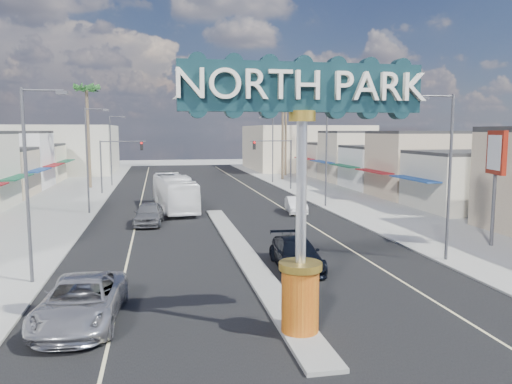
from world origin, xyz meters
name	(u,v)px	position (x,y,z in m)	size (l,w,h in m)	color
ground	(213,210)	(0.00, 30.00, 0.00)	(160.00, 160.00, 0.00)	gray
road	(213,210)	(0.00, 30.00, 0.01)	(20.00, 120.00, 0.01)	black
median_island	(242,252)	(0.00, 14.00, 0.08)	(1.30, 30.00, 0.16)	gray
sidewalk_left	(47,215)	(-14.00, 30.00, 0.06)	(8.00, 120.00, 0.12)	gray
sidewalk_right	(360,205)	(14.00, 30.00, 0.06)	(8.00, 120.00, 0.12)	gray
storefront_row_right	(395,164)	(24.00, 43.00, 3.00)	(12.00, 42.00, 6.00)	#B7B29E
backdrop_far_left	(53,149)	(-22.00, 75.00, 4.00)	(20.00, 20.00, 8.00)	#B7B29E
backdrop_far_right	(305,148)	(22.00, 75.00, 4.00)	(20.00, 20.00, 8.00)	beige
gateway_sign	(302,166)	(0.00, 1.98, 5.93)	(8.20, 1.50, 9.15)	#B5380D
traffic_signal_left	(117,156)	(-9.18, 43.99, 4.27)	(5.09, 0.45, 6.00)	#47474C
traffic_signal_right	(276,155)	(9.18, 43.99, 4.27)	(5.09, 0.45, 6.00)	#47474C
streetlight_l_near	(30,176)	(-10.43, 10.00, 5.07)	(2.03, 0.22, 9.00)	#47474C
streetlight_l_mid	(89,155)	(-10.43, 30.00, 5.07)	(2.03, 0.22, 9.00)	#47474C
streetlight_l_far	(112,147)	(-10.43, 52.00, 5.07)	(2.03, 0.22, 9.00)	#47474C
streetlight_r_near	(447,169)	(10.43, 10.00, 5.07)	(2.03, 0.22, 9.00)	#47474C
streetlight_r_mid	(325,153)	(10.43, 30.00, 5.07)	(2.03, 0.22, 9.00)	#47474C
streetlight_r_far	(272,146)	(10.43, 52.00, 5.07)	(2.03, 0.22, 9.00)	#47474C
palm_left_far	(87,94)	(-13.00, 50.00, 11.50)	(2.60, 2.60, 13.10)	brown
palm_right_mid	(283,106)	(13.00, 56.00, 10.60)	(2.60, 2.60, 12.10)	brown
palm_right_far	(286,96)	(15.00, 62.00, 12.39)	(2.60, 2.60, 14.10)	brown
suv_left	(81,301)	(-7.63, 4.61, 0.84)	(2.78, 6.03, 1.68)	#AEAEB3
suv_right	(296,254)	(2.19, 10.27, 0.78)	(2.19, 5.38, 1.56)	black
car_parked_left	(149,214)	(-5.50, 24.15, 0.85)	(2.01, 5.00, 1.70)	slate
car_parked_right	(296,205)	(6.93, 27.17, 0.71)	(1.50, 4.29, 1.41)	silver
city_bus	(174,193)	(-3.34, 31.01, 1.56)	(2.62, 11.20, 3.12)	white
bank_pylon_sign	(496,159)	(15.19, 12.48, 5.41)	(0.75, 2.19, 7.00)	#47474C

